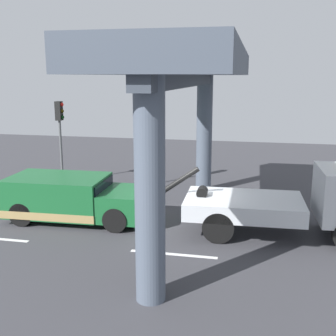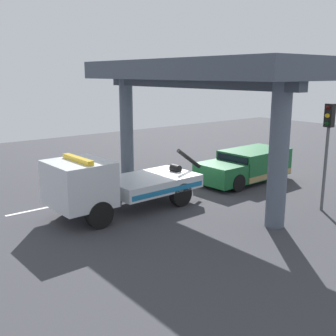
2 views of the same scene
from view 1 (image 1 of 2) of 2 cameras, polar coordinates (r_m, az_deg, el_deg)
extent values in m
cube|color=#38383D|center=(14.73, 2.50, -8.23)|extent=(60.00, 40.00, 0.10)
cube|color=silver|center=(12.62, 0.74, -11.62)|extent=(2.60, 0.16, 0.01)
cube|color=silver|center=(14.21, 10.23, -5.04)|extent=(3.91, 2.52, 0.55)
cube|color=#196B9E|center=(15.39, 10.23, -4.00)|extent=(3.65, 0.13, 0.20)
cylinder|color=black|center=(14.16, 1.44, -1.82)|extent=(1.42, 0.22, 1.07)
cylinder|color=black|center=(14.16, 4.66, -3.28)|extent=(0.37, 0.46, 0.36)
cylinder|color=black|center=(15.67, 21.74, -5.72)|extent=(1.01, 0.35, 1.00)
cylinder|color=black|center=(15.34, 7.30, -5.29)|extent=(1.01, 0.35, 1.00)
cylinder|color=black|center=(13.38, 6.82, -7.97)|extent=(1.01, 0.35, 1.00)
cube|color=#195B2D|center=(15.84, -14.67, -3.50)|extent=(3.52, 2.30, 1.35)
cube|color=#195B2D|center=(15.02, -5.57, -4.82)|extent=(1.79, 2.16, 0.95)
cube|color=black|center=(15.12, -8.69, -2.82)|extent=(0.12, 1.94, 0.59)
cube|color=#9E8451|center=(15.98, -14.57, -5.21)|extent=(3.54, 2.32, 0.28)
cylinder|color=black|center=(16.02, -5.14, -4.77)|extent=(0.85, 0.31, 0.84)
cylinder|color=black|center=(14.27, -7.17, -7.00)|extent=(0.85, 0.31, 0.84)
cylinder|color=black|center=(17.20, -16.13, -4.01)|extent=(0.85, 0.31, 0.84)
cylinder|color=black|center=(15.59, -19.23, -5.93)|extent=(0.85, 0.31, 0.84)
cylinder|color=#4C5666|center=(18.79, 4.93, 4.55)|extent=(0.69, 0.69, 5.17)
cylinder|color=#4C5666|center=(9.37, -2.48, -3.44)|extent=(0.69, 0.69, 5.17)
cube|color=#414956|center=(13.80, 2.59, 14.21)|extent=(3.60, 11.75, 0.82)
cube|color=#353C47|center=(13.79, 2.56, 11.77)|extent=(0.50, 11.35, 0.36)
cylinder|color=#515456|center=(21.04, -14.29, 2.14)|extent=(0.12, 0.12, 3.05)
cube|color=black|center=(20.79, -14.58, 7.51)|extent=(0.28, 0.32, 0.90)
sphere|color=red|center=(20.70, -14.23, 8.34)|extent=(0.18, 0.18, 0.18)
sphere|color=#3A2D06|center=(20.72, -14.18, 7.52)|extent=(0.18, 0.18, 0.18)
sphere|color=black|center=(20.74, -14.14, 6.69)|extent=(0.18, 0.18, 0.18)
cylinder|color=#515456|center=(19.59, -3.74, 2.25)|extent=(0.12, 0.12, 3.38)
cube|color=black|center=(19.32, -3.83, 8.52)|extent=(0.28, 0.32, 0.90)
sphere|color=#360605|center=(19.26, -3.38, 9.40)|extent=(0.18, 0.18, 0.18)
sphere|color=gold|center=(19.28, -3.37, 8.51)|extent=(0.18, 0.18, 0.18)
sphere|color=black|center=(19.30, -3.35, 7.63)|extent=(0.18, 0.18, 0.18)
camera|label=2|loc=(28.60, 31.89, 11.12)|focal=43.57mm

